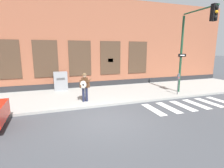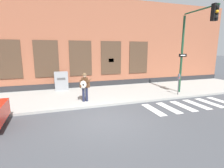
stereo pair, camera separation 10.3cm
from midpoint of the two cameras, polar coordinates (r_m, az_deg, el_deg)
The scene contains 8 objects.
ground_plane at distance 8.00m, azimuth -2.45°, elevation -11.74°, with size 160.00×160.00×0.00m, color #424449.
sidewalk at distance 11.95m, azimuth -8.41°, elevation -3.73°, with size 28.00×4.95×0.13m.
building_backdrop at distance 15.98m, azimuth -11.88°, elevation 12.49°, with size 28.00×4.06×7.10m.
crosswalk at distance 10.97m, azimuth 23.75°, elevation -6.26°, with size 5.20×1.90×0.01m.
busker at distance 10.18m, azimuth -9.25°, elevation -0.55°, with size 0.72×0.60×1.66m.
traffic_light at distance 12.37m, azimuth 24.68°, elevation 13.46°, with size 0.60×2.80×5.38m.
parking_meter at distance 12.47m, azimuth 20.59°, elevation 1.03°, with size 0.13×0.11×1.44m.
utility_box at distance 13.60m, azimuth -16.63°, elevation 0.95°, with size 0.97×0.62×1.36m.
Camera 1 is at (-2.15, -7.05, 3.11)m, focal length 28.00 mm.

